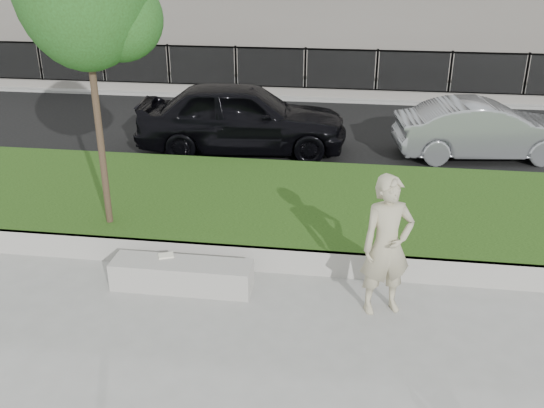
% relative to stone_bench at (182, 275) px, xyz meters
% --- Properties ---
extents(ground, '(90.00, 90.00, 0.00)m').
position_rel_stone_bench_xyz_m(ground, '(1.29, -0.40, -0.21)').
color(ground, gray).
rests_on(ground, ground).
extents(grass_bank, '(34.00, 4.00, 0.40)m').
position_rel_stone_bench_xyz_m(grass_bank, '(1.29, 2.60, -0.01)').
color(grass_bank, black).
rests_on(grass_bank, ground).
extents(grass_kerb, '(34.00, 0.08, 0.40)m').
position_rel_stone_bench_xyz_m(grass_kerb, '(1.29, 0.64, -0.01)').
color(grass_kerb, '#9F9C94').
rests_on(grass_kerb, ground).
extents(street, '(34.00, 7.00, 0.04)m').
position_rel_stone_bench_xyz_m(street, '(1.29, 8.10, -0.19)').
color(street, black).
rests_on(street, ground).
extents(far_pavement, '(34.00, 3.00, 0.12)m').
position_rel_stone_bench_xyz_m(far_pavement, '(1.29, 12.60, -0.15)').
color(far_pavement, gray).
rests_on(far_pavement, ground).
extents(iron_fence, '(32.00, 0.30, 1.50)m').
position_rel_stone_bench_xyz_m(iron_fence, '(1.29, 11.60, 0.34)').
color(iron_fence, slate).
rests_on(iron_fence, far_pavement).
extents(stone_bench, '(2.03, 0.51, 0.41)m').
position_rel_stone_bench_xyz_m(stone_bench, '(0.00, 0.00, 0.00)').
color(stone_bench, '#9F9C94').
rests_on(stone_bench, ground).
extents(man, '(0.83, 0.69, 1.94)m').
position_rel_stone_bench_xyz_m(man, '(2.85, -0.15, 0.76)').
color(man, '#B2A988').
rests_on(man, ground).
extents(book, '(0.26, 0.23, 0.02)m').
position_rel_stone_bench_xyz_m(book, '(-0.27, 0.15, 0.22)').
color(book, white).
rests_on(book, stone_bench).
extents(car_dark, '(4.99, 2.38, 1.65)m').
position_rel_stone_bench_xyz_m(car_dark, '(-0.27, 6.15, 0.66)').
color(car_dark, black).
rests_on(car_dark, street).
extents(car_silver, '(4.11, 1.90, 1.30)m').
position_rel_stone_bench_xyz_m(car_silver, '(5.24, 6.47, 0.49)').
color(car_silver, gray).
rests_on(car_silver, street).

